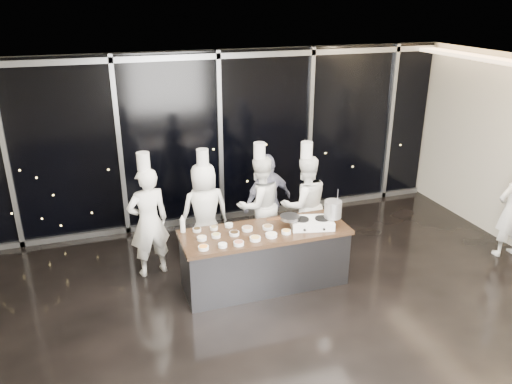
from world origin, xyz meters
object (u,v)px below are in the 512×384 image
chef_left (205,211)px  frying_pan (289,217)px  stove (312,223)px  stock_pot (333,209)px  chef_center (259,204)px  chef_right (305,204)px  demo_counter (265,258)px  guest (268,202)px  chef_far_left (148,221)px

chef_left → frying_pan: bearing=126.2°
stove → stock_pot: size_ratio=2.69×
frying_pan → chef_center: (-0.09, 1.08, -0.22)m
stock_pot → chef_right: bearing=91.2°
chef_left → demo_counter: bearing=114.4°
chef_left → guest: chef_left is taller
chef_right → frying_pan: bearing=53.0°
chef_far_left → chef_right: 2.55m
stove → chef_center: (-0.42, 1.17, -0.12)m
demo_counter → chef_far_left: 1.85m
chef_far_left → stock_pot: bearing=145.1°
frying_pan → chef_right: (0.61, 0.82, -0.21)m
chef_far_left → chef_left: bearing=-177.7°
guest → stock_pot: bearing=92.4°
demo_counter → stock_pot: bearing=-9.0°
guest → chef_left: bearing=-22.0°
stove → chef_left: 1.82m
chef_far_left → chef_right: size_ratio=1.03×
chef_left → chef_right: chef_right is taller
guest → chef_right: bearing=128.4°
stock_pot → guest: (-0.56, 1.28, -0.33)m
frying_pan → demo_counter: bearing=-168.8°
frying_pan → chef_left: bearing=144.4°
frying_pan → chef_center: size_ratio=0.27×
chef_center → guest: chef_center is taller
chef_left → chef_center: (0.91, -0.07, 0.02)m
frying_pan → chef_center: chef_center is taller
chef_left → chef_center: chef_center is taller
chef_far_left → frying_pan: bearing=142.3°
stock_pot → chef_right: size_ratio=0.13×
demo_counter → chef_center: (0.28, 1.07, 0.40)m
chef_right → stove: bearing=72.4°
demo_counter → chef_right: chef_right is taller
demo_counter → frying_pan: bearing=-2.2°
stove → chef_far_left: chef_far_left is taller
chef_right → stock_pot: bearing=91.1°
chef_far_left → chef_center: (1.84, 0.18, -0.04)m
frying_pan → guest: guest is taller
chef_left → chef_right: (1.61, -0.33, 0.03)m
chef_far_left → chef_center: bearing=172.8°
frying_pan → chef_left: (-1.00, 1.15, -0.23)m
chef_far_left → chef_center: 1.85m
frying_pan → stock_pot: bearing=0.5°
stock_pot → stove: bearing=169.2°
chef_center → chef_far_left: bearing=-7.4°
demo_counter → chef_left: (-0.64, 1.14, 0.38)m
chef_center → stove: bearing=96.7°
frying_pan → chef_far_left: chef_far_left is taller
frying_pan → chef_right: 1.04m
guest → chef_center: bearing=-3.8°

